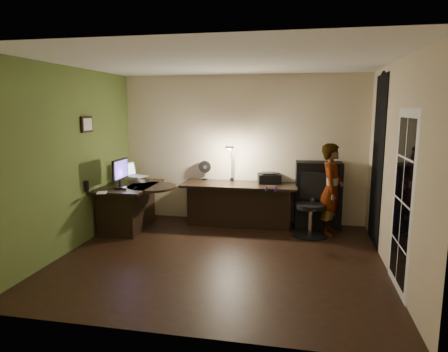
% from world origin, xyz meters
% --- Properties ---
extents(floor, '(4.50, 4.00, 0.01)m').
position_xyz_m(floor, '(0.00, 0.00, -0.01)').
color(floor, black).
rests_on(floor, ground).
extents(ceiling, '(4.50, 4.00, 0.01)m').
position_xyz_m(ceiling, '(0.00, 0.00, 2.71)').
color(ceiling, silver).
rests_on(ceiling, floor).
extents(wall_back, '(4.50, 0.01, 2.70)m').
position_xyz_m(wall_back, '(0.00, 2.00, 1.35)').
color(wall_back, beige).
rests_on(wall_back, floor).
extents(wall_front, '(4.50, 0.01, 2.70)m').
position_xyz_m(wall_front, '(0.00, -2.00, 1.35)').
color(wall_front, beige).
rests_on(wall_front, floor).
extents(wall_left, '(0.01, 4.00, 2.70)m').
position_xyz_m(wall_left, '(-2.25, 0.00, 1.35)').
color(wall_left, beige).
rests_on(wall_left, floor).
extents(wall_right, '(0.01, 4.00, 2.70)m').
position_xyz_m(wall_right, '(2.25, 0.00, 1.35)').
color(wall_right, beige).
rests_on(wall_right, floor).
extents(green_wall_overlay, '(0.00, 4.00, 2.70)m').
position_xyz_m(green_wall_overlay, '(-2.24, 0.00, 1.35)').
color(green_wall_overlay, '#50662C').
rests_on(green_wall_overlay, floor).
extents(arched_doorway, '(0.01, 0.90, 2.60)m').
position_xyz_m(arched_doorway, '(2.24, 1.15, 1.30)').
color(arched_doorway, black).
rests_on(arched_doorway, floor).
extents(french_door, '(0.02, 0.92, 2.10)m').
position_xyz_m(french_door, '(2.24, -0.55, 1.05)').
color(french_door, white).
rests_on(french_door, floor).
extents(framed_picture, '(0.04, 0.30, 0.25)m').
position_xyz_m(framed_picture, '(-2.22, 0.45, 1.85)').
color(framed_picture, black).
rests_on(framed_picture, wall_left).
extents(desk_left, '(0.88, 1.38, 0.78)m').
position_xyz_m(desk_left, '(-1.83, 1.05, 0.39)').
color(desk_left, black).
rests_on(desk_left, floor).
extents(desk_right, '(2.06, 0.75, 0.77)m').
position_xyz_m(desk_right, '(0.01, 1.63, 0.38)').
color(desk_right, black).
rests_on(desk_right, floor).
extents(cabinet, '(0.81, 0.45, 1.18)m').
position_xyz_m(cabinet, '(1.39, 1.78, 0.59)').
color(cabinet, black).
rests_on(cabinet, floor).
extents(laptop_stand, '(0.29, 0.26, 0.10)m').
position_xyz_m(laptop_stand, '(-1.77, 1.27, 0.85)').
color(laptop_stand, silver).
rests_on(laptop_stand, desk_left).
extents(laptop, '(0.44, 0.43, 0.24)m').
position_xyz_m(laptop, '(-1.77, 1.27, 1.02)').
color(laptop, silver).
rests_on(laptop, laptop_stand).
extents(monitor, '(0.11, 0.53, 0.35)m').
position_xyz_m(monitor, '(-1.84, 0.73, 0.97)').
color(monitor, black).
rests_on(monitor, desk_left).
extents(mouse, '(0.07, 0.10, 0.03)m').
position_xyz_m(mouse, '(-1.73, 0.67, 0.82)').
color(mouse, silver).
rests_on(mouse, desk_left).
extents(phone, '(0.09, 0.13, 0.01)m').
position_xyz_m(phone, '(-1.62, 1.25, 0.80)').
color(phone, black).
rests_on(phone, desk_left).
extents(pen, '(0.01, 0.14, 0.01)m').
position_xyz_m(pen, '(-1.58, 0.73, 0.81)').
color(pen, black).
rests_on(pen, desk_left).
extents(speaker, '(0.09, 0.09, 0.18)m').
position_xyz_m(speaker, '(-2.19, 0.31, 0.89)').
color(speaker, black).
rests_on(speaker, desk_left).
extents(notepad, '(0.21, 0.24, 0.01)m').
position_xyz_m(notepad, '(-1.93, 0.29, 0.81)').
color(notepad, silver).
rests_on(notepad, desk_left).
extents(desk_fan, '(0.26, 0.20, 0.35)m').
position_xyz_m(desk_fan, '(-0.69, 1.91, 0.95)').
color(desk_fan, black).
rests_on(desk_fan, desk_right).
extents(headphones, '(0.21, 0.11, 0.09)m').
position_xyz_m(headphones, '(0.62, 1.07, 0.82)').
color(headphones, navy).
rests_on(headphones, desk_right).
extents(printer, '(0.45, 0.39, 0.18)m').
position_xyz_m(printer, '(0.53, 1.80, 0.86)').
color(printer, black).
rests_on(printer, desk_right).
extents(desk_lamp, '(0.26, 0.36, 0.71)m').
position_xyz_m(desk_lamp, '(-0.16, 1.83, 1.13)').
color(desk_lamp, black).
rests_on(desk_lamp, desk_right).
extents(office_chair, '(0.65, 0.65, 1.03)m').
position_xyz_m(office_chair, '(1.26, 1.26, 0.52)').
color(office_chair, black).
rests_on(office_chair, floor).
extents(person, '(0.45, 0.60, 1.53)m').
position_xyz_m(person, '(1.59, 1.42, 0.77)').
color(person, '#D8A88C').
rests_on(person, floor).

